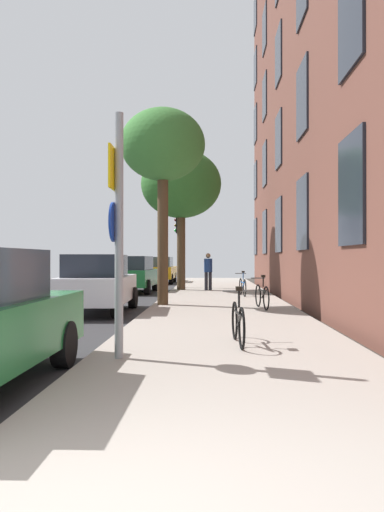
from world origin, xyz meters
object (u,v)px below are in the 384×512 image
at_px(bicycle_1, 262,295).
at_px(bicycle_2, 243,286).
at_px(sign_post, 117,223).
at_px(bicycle_0, 238,322).
at_px(car_2, 133,274).
at_px(car_3, 159,270).
at_px(traffic_light, 180,238).
at_px(tree_far, 181,185).
at_px(tree_near, 163,147).
at_px(pedestrian_0, 208,269).
at_px(car_1, 98,283).

bearing_deg(bicycle_1, bicycle_2, 92.81).
xyz_separation_m(sign_post, bicycle_0, (1.76, 1.19, -1.53)).
distance_m(car_2, car_3, 8.34).
height_order(traffic_light, tree_far, tree_far).
relative_size(sign_post, bicycle_1, 2.10).
bearing_deg(sign_post, tree_near, 91.03).
height_order(tree_far, bicycle_2, tree_far).
distance_m(bicycle_0, car_2, 14.50).
height_order(tree_far, car_2, tree_far).
height_order(tree_near, bicycle_0, tree_near).
bearing_deg(sign_post, bicycle_0, 34.12).
bearing_deg(tree_far, pedestrian_0, -5.36).
relative_size(tree_near, bicycle_0, 3.69).
bearing_deg(tree_far, car_2, -171.51).
bearing_deg(bicycle_0, car_3, 99.22).
height_order(tree_far, car_3, tree_far).
bearing_deg(traffic_light, tree_near, -89.66).
bearing_deg(pedestrian_0, tree_near, -100.63).
relative_size(traffic_light, car_3, 0.82).
relative_size(sign_post, pedestrian_0, 2.10).
relative_size(car_1, car_2, 0.94).
xyz_separation_m(sign_post, traffic_light, (-0.20, 17.29, 0.50)).
xyz_separation_m(bicycle_0, bicycle_1, (0.99, 5.88, -0.00)).
relative_size(bicycle_1, car_1, 0.40).
bearing_deg(bicycle_1, traffic_light, 106.10).
bearing_deg(bicycle_0, traffic_light, 96.93).
xyz_separation_m(traffic_light, bicycle_1, (2.95, -10.22, -2.02)).
xyz_separation_m(traffic_light, bicycle_2, (2.71, -5.41, -2.03)).
bearing_deg(bicycle_0, tree_far, 97.08).
xyz_separation_m(bicycle_0, pedestrian_0, (-0.56, 14.16, 0.57)).
bearing_deg(tree_near, car_3, 96.40).
bearing_deg(traffic_light, bicycle_1, -73.90).
relative_size(traffic_light, bicycle_2, 2.07).
bearing_deg(pedestrian_0, traffic_light, 125.84).
bearing_deg(car_2, bicycle_0, -74.32).
bearing_deg(sign_post, bicycle_2, 78.05).
height_order(tree_far, bicycle_1, tree_far).
height_order(sign_post, bicycle_0, sign_post).
bearing_deg(tree_far, car_3, 102.96).
distance_m(tree_near, bicycle_1, 5.41).
relative_size(car_1, car_3, 0.97).
bearing_deg(tree_far, bicycle_1, -71.75).
bearing_deg(sign_post, bicycle_1, 68.75).
distance_m(sign_post, bicycle_2, 12.24).
distance_m(tree_near, car_3, 15.93).
bearing_deg(car_3, car_1, -89.91).
xyz_separation_m(traffic_light, tree_near, (0.05, -9.11, 2.40)).
xyz_separation_m(tree_near, bicycle_0, (1.90, -6.99, -4.43)).
distance_m(sign_post, bicycle_1, 7.74).
bearing_deg(tree_far, tree_near, -91.01).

